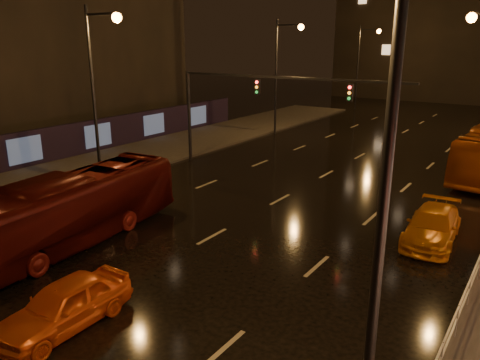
# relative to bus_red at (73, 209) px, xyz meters

# --- Properties ---
(ground) EXTENTS (140.00, 140.00, 0.00)m
(ground) POSITION_rel_bus_red_xyz_m (4.40, 13.71, -1.48)
(ground) COLOR black
(ground) RESTS_ON ground
(sidewalk_left) EXTENTS (7.00, 70.00, 0.15)m
(sidewalk_left) POSITION_rel_bus_red_xyz_m (-9.10, 8.71, -1.41)
(sidewalk_left) COLOR #38332D
(sidewalk_left) RESTS_ON ground
(hoarding_left) EXTENTS (0.30, 46.00, 2.50)m
(hoarding_left) POSITION_rel_bus_red_xyz_m (-12.80, 5.71, -0.23)
(hoarding_left) COLOR black
(hoarding_left) RESTS_ON ground
(traffic_signal) EXTENTS (15.31, 0.32, 6.20)m
(traffic_signal) POSITION_rel_bus_red_xyz_m (-0.66, 13.71, 3.25)
(traffic_signal) COLOR black
(traffic_signal) RESTS_ON ground
(streetlight_right) EXTENTS (2.64, 0.50, 10.00)m
(streetlight_right) POSITION_rel_bus_red_xyz_m (13.32, -4.29, 4.95)
(streetlight_right) COLOR black
(streetlight_right) RESTS_ON ground
(bus_red) EXTENTS (3.59, 10.84, 2.96)m
(bus_red) POSITION_rel_bus_red_xyz_m (0.00, 0.00, 0.00)
(bus_red) COLOR #510E0B
(bus_red) RESTS_ON ground
(taxi_near) EXTENTS (1.81, 4.28, 1.44)m
(taxi_near) POSITION_rel_bus_red_xyz_m (4.90, -4.05, -0.76)
(taxi_near) COLOR #F05A16
(taxi_near) RESTS_ON ground
(taxi_far) EXTENTS (2.25, 4.88, 1.38)m
(taxi_far) POSITION_rel_bus_red_xyz_m (12.40, 8.56, -0.79)
(taxi_far) COLOR orange
(taxi_far) RESTS_ON ground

